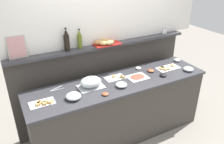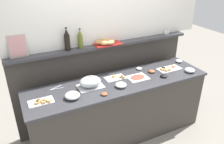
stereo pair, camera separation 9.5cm
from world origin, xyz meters
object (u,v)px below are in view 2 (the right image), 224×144
(serving_cloche, at_px, (90,82))
(bread_basket, at_px, (106,42))
(cold_cuts_platter, at_px, (138,77))
(glass_bowl_extra, at_px, (72,96))
(pepper_shaker, at_px, (168,32))
(olive_oil_bottle, at_px, (80,39))
(salt_shaker, at_px, (166,32))
(framed_picture, at_px, (18,46))
(sandwich_platter_rear, at_px, (116,78))
(glass_bowl_medium, at_px, (179,61))
(sandwich_platter_front, at_px, (168,69))
(condiment_bowl_teal, at_px, (104,94))
(sandwich_platter_side, at_px, (41,102))
(condiment_bowl_cream, at_px, (164,76))
(condiment_bowl_red, at_px, (152,71))
(glass_bowl_large, at_px, (121,85))
(wine_bottle_dark, at_px, (67,40))
(glass_bowl_small, at_px, (190,70))
(condiment_bowl_dark, at_px, (139,68))
(serving_tongs, at_px, (56,88))

(serving_cloche, relative_size, bread_basket, 0.84)
(cold_cuts_platter, relative_size, glass_bowl_extra, 1.53)
(pepper_shaker, bearing_deg, olive_oil_bottle, 179.64)
(salt_shaker, distance_m, framed_picture, 2.28)
(sandwich_platter_rear, xyz_separation_m, glass_bowl_medium, (1.19, 0.05, 0.01))
(salt_shaker, bearing_deg, sandwich_platter_front, -118.31)
(condiment_bowl_teal, bearing_deg, pepper_shaker, 24.22)
(sandwich_platter_side, distance_m, condiment_bowl_cream, 1.71)
(condiment_bowl_cream, bearing_deg, glass_bowl_extra, 178.31)
(olive_oil_bottle, bearing_deg, pepper_shaker, -0.36)
(sandwich_platter_front, bearing_deg, condiment_bowl_red, 173.52)
(glass_bowl_large, distance_m, bread_basket, 0.70)
(bread_basket, xyz_separation_m, framed_picture, (-1.18, 0.06, 0.10))
(condiment_bowl_teal, xyz_separation_m, wine_bottle_dark, (-0.24, 0.66, 0.54))
(glass_bowl_large, xyz_separation_m, condiment_bowl_cream, (0.69, -0.02, -0.01))
(glass_bowl_small, bearing_deg, condiment_bowl_teal, -179.00)
(glass_bowl_extra, bearing_deg, glass_bowl_medium, 8.32)
(sandwich_platter_rear, xyz_separation_m, glass_bowl_large, (-0.05, -0.25, 0.02))
(sandwich_platter_rear, bearing_deg, glass_bowl_large, -102.50)
(serving_cloche, relative_size, condiment_bowl_teal, 3.96)
(glass_bowl_medium, height_order, glass_bowl_small, glass_bowl_small)
(cold_cuts_platter, bearing_deg, glass_bowl_small, -12.15)
(sandwich_platter_side, distance_m, sandwich_platter_front, 1.93)
(glass_bowl_small, bearing_deg, bread_basket, 151.06)
(condiment_bowl_dark, bearing_deg, pepper_shaker, 18.25)
(wine_bottle_dark, bearing_deg, sandwich_platter_side, -135.60)
(glass_bowl_large, relative_size, condiment_bowl_cream, 1.53)
(condiment_bowl_cream, xyz_separation_m, condiment_bowl_red, (-0.07, 0.20, 0.00))
(glass_bowl_extra, bearing_deg, glass_bowl_small, -2.47)
(sandwich_platter_front, bearing_deg, serving_tongs, 173.93)
(condiment_bowl_teal, bearing_deg, glass_bowl_large, 16.47)
(serving_cloche, height_order, condiment_bowl_teal, serving_cloche)
(glass_bowl_small, relative_size, bread_basket, 0.37)
(cold_cuts_platter, relative_size, condiment_bowl_teal, 3.35)
(wine_bottle_dark, bearing_deg, salt_shaker, 0.02)
(glass_bowl_extra, distance_m, framed_picture, 0.93)
(cold_cuts_platter, height_order, pepper_shaker, pepper_shaker)
(glass_bowl_large, relative_size, condiment_bowl_teal, 1.77)
(glass_bowl_extra, bearing_deg, framed_picture, 128.91)
(sandwich_platter_front, xyz_separation_m, glass_bowl_medium, (0.34, 0.15, 0.01))
(sandwich_platter_rear, distance_m, glass_bowl_large, 0.25)
(cold_cuts_platter, bearing_deg, salt_shaker, 29.80)
(sandwich_platter_front, relative_size, condiment_bowl_red, 3.56)
(sandwich_platter_rear, bearing_deg, condiment_bowl_red, -6.19)
(sandwich_platter_rear, xyz_separation_m, condiment_bowl_cream, (0.63, -0.27, 0.01))
(glass_bowl_small, xyz_separation_m, framed_picture, (-2.29, 0.67, 0.53))
(sandwich_platter_side, height_order, bread_basket, bread_basket)
(condiment_bowl_cream, bearing_deg, salt_shaker, 52.89)
(cold_cuts_platter, distance_m, pepper_shaker, 1.06)
(pepper_shaker, bearing_deg, condiment_bowl_red, -145.16)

